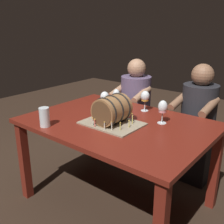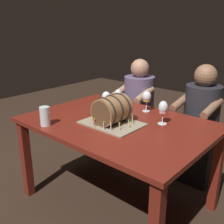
% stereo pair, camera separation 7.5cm
% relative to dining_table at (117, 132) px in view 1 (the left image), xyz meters
% --- Properties ---
extents(ground_plane, '(8.00, 8.00, 0.00)m').
position_rel_dining_table_xyz_m(ground_plane, '(0.00, 0.00, -0.66)').
color(ground_plane, '#332319').
extents(dining_table, '(1.47, 1.04, 0.76)m').
position_rel_dining_table_xyz_m(dining_table, '(0.00, 0.00, 0.00)').
color(dining_table, maroon).
rests_on(dining_table, ground).
extents(barrel_cake, '(0.45, 0.33, 0.23)m').
position_rel_dining_table_xyz_m(barrel_cake, '(0.01, -0.08, 0.20)').
color(barrel_cake, gray).
rests_on(barrel_cake, dining_table).
extents(wine_glass_rose, '(0.07, 0.07, 0.19)m').
position_rel_dining_table_xyz_m(wine_glass_rose, '(0.30, 0.19, 0.22)').
color(wine_glass_rose, white).
rests_on(wine_glass_rose, dining_table).
extents(wine_glass_amber, '(0.08, 0.08, 0.18)m').
position_rel_dining_table_xyz_m(wine_glass_amber, '(0.03, 0.37, 0.23)').
color(wine_glass_amber, white).
rests_on(wine_glass_amber, dining_table).
extents(wine_glass_empty, '(0.08, 0.08, 0.17)m').
position_rel_dining_table_xyz_m(wine_glass_empty, '(-0.27, 0.16, 0.22)').
color(wine_glass_empty, white).
rests_on(wine_glass_empty, dining_table).
extents(wine_glass_white, '(0.07, 0.07, 0.18)m').
position_rel_dining_table_xyz_m(wine_glass_white, '(-0.23, 0.28, 0.22)').
color(wine_glass_white, white).
rests_on(wine_glass_white, dining_table).
extents(beer_pint, '(0.08, 0.08, 0.15)m').
position_rel_dining_table_xyz_m(beer_pint, '(-0.36, -0.43, 0.16)').
color(beer_pint, white).
rests_on(beer_pint, dining_table).
extents(person_seated_left, '(0.38, 0.47, 1.15)m').
position_rel_dining_table_xyz_m(person_seated_left, '(-0.36, 0.80, -0.13)').
color(person_seated_left, '#372D40').
rests_on(person_seated_left, ground).
extents(person_seated_right, '(0.38, 0.47, 1.16)m').
position_rel_dining_table_xyz_m(person_seated_right, '(0.36, 0.80, -0.13)').
color(person_seated_right, black).
rests_on(person_seated_right, ground).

